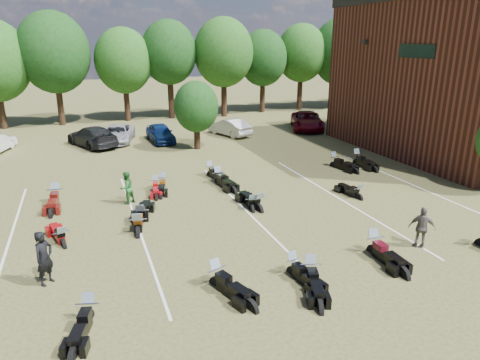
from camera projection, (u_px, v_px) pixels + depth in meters
name	position (u px, v px, depth m)	size (l,w,h in m)	color
ground	(336.00, 226.00, 18.38)	(160.00, 160.00, 0.00)	brown
car_2	(118.00, 134.00, 33.38)	(2.21, 4.80, 1.33)	#97989F
car_3	(92.00, 136.00, 32.08)	(2.11, 5.19, 1.51)	black
car_4	(160.00, 133.00, 33.48)	(1.67, 4.16, 1.42)	#0B2052
car_5	(230.00, 127.00, 35.76)	(1.48, 4.26, 1.40)	#B9B9B4
car_6	(307.00, 121.00, 38.18)	(2.60, 5.63, 1.57)	#5C0510
car_7	(355.00, 118.00, 40.11)	(2.01, 4.93, 1.43)	#3E3D43
person_black	(44.00, 258.00, 13.77)	(0.67, 0.44, 1.85)	black
person_green	(127.00, 188.00, 20.70)	(0.79, 0.61, 1.62)	#266727
person_grey	(422.00, 228.00, 16.26)	(0.96, 0.40, 1.65)	#58514C
motorcycle_0	(90.00, 321.00, 12.16)	(0.68, 2.14, 1.19)	black
motorcycle_1	(217.00, 286.00, 13.89)	(0.74, 2.32, 1.29)	black
motorcycle_2	(293.00, 275.00, 14.57)	(0.65, 2.06, 1.15)	black
motorcycle_3	(310.00, 281.00, 14.21)	(0.72, 2.26, 1.26)	black
motorcycle_5	(373.00, 254.00, 16.01)	(0.76, 2.39, 1.33)	black
motorcycle_7	(63.00, 246.00, 16.59)	(0.69, 2.15, 1.20)	maroon
motorcycle_8	(138.00, 235.00, 17.54)	(0.80, 2.51, 1.40)	black
motorcycle_9	(142.00, 224.00, 18.61)	(0.75, 2.36, 1.31)	black
motorcycle_10	(259.00, 211.00, 20.02)	(0.75, 2.36, 1.32)	black
motorcycle_11	(252.00, 211.00, 20.06)	(0.67, 2.11, 1.18)	black
motorcycle_12	(358.00, 199.00, 21.54)	(0.66, 2.07, 1.15)	black
motorcycle_14	(57.00, 202.00, 21.07)	(0.79, 2.49, 1.39)	#4E0E0B
motorcycle_15	(156.00, 190.00, 22.82)	(0.64, 2.01, 1.12)	maroon
motorcycle_16	(210.00, 176.00, 25.19)	(0.70, 2.21, 1.23)	black
motorcycle_17	(163.00, 188.00, 23.15)	(0.69, 2.15, 1.20)	black
motorcycle_18	(219.00, 184.00, 23.83)	(0.77, 2.43, 1.35)	black
motorcycle_19	(334.00, 167.00, 27.02)	(0.75, 2.36, 1.32)	black
motorcycle_20	(357.00, 164.00, 27.59)	(0.79, 2.48, 1.38)	black
tree_line	(170.00, 54.00, 41.92)	(56.00, 6.00, 9.79)	black
young_tree_midfield	(196.00, 107.00, 30.56)	(3.20, 3.20, 4.70)	black
parking_lines	(246.00, 211.00, 20.05)	(20.10, 14.00, 0.01)	silver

